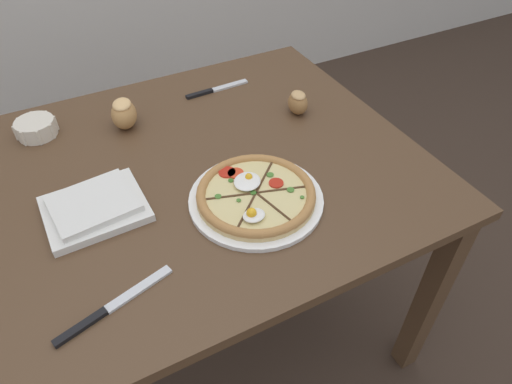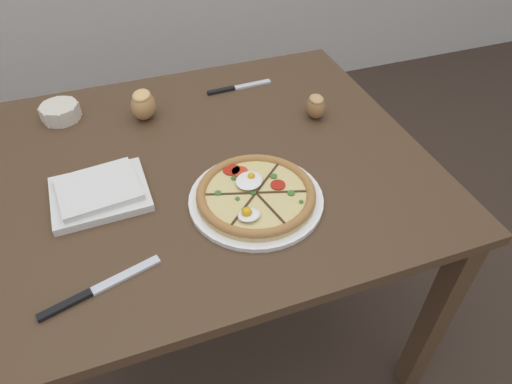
{
  "view_description": "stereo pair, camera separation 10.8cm",
  "coord_description": "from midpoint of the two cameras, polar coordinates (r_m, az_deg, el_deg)",
  "views": [
    {
      "loc": [
        -0.3,
        -0.89,
        1.52
      ],
      "look_at": [
        0.06,
        -0.19,
        0.79
      ],
      "focal_mm": 32.0,
      "sensor_mm": 36.0,
      "label": 1
    },
    {
      "loc": [
        -0.2,
        -0.94,
        1.52
      ],
      "look_at": [
        0.06,
        -0.19,
        0.79
      ],
      "focal_mm": 32.0,
      "sensor_mm": 36.0,
      "label": 2
    }
  ],
  "objects": [
    {
      "name": "knife_main",
      "position": [
        1.52,
        -0.12,
        12.9
      ],
      "size": [
        0.22,
        0.03,
        0.01
      ],
      "rotation": [
        0.0,
        0.0,
        0.04
      ],
      "color": "silver",
      "rests_on": "dining_table"
    },
    {
      "name": "dining_table",
      "position": [
        1.29,
        -3.13,
        0.36
      ],
      "size": [
        1.13,
        0.98,
        0.76
      ],
      "color": "#513823",
      "rests_on": "ground_plane"
    },
    {
      "name": "bread_piece_near",
      "position": [
        1.38,
        -11.76,
        10.63
      ],
      "size": [
        0.1,
        0.11,
        0.09
      ],
      "rotation": [
        0.0,
        0.0,
        1.25
      ],
      "color": "#B27F47",
      "rests_on": "dining_table"
    },
    {
      "name": "pizza",
      "position": [
        1.08,
        2.82,
        -0.56
      ],
      "size": [
        0.32,
        0.32,
        0.05
      ],
      "color": "white",
      "rests_on": "dining_table"
    },
    {
      "name": "bread_piece_mid",
      "position": [
        1.38,
        9.74,
        10.48
      ],
      "size": [
        0.07,
        0.09,
        0.07
      ],
      "rotation": [
        0.0,
        0.0,
        1.36
      ],
      "color": "olive",
      "rests_on": "dining_table"
    },
    {
      "name": "ground_plane",
      "position": [
        1.79,
        -2.33,
        -15.2
      ],
      "size": [
        12.0,
        12.0,
        0.0
      ],
      "primitive_type": "plane",
      "color": "#3D2D23"
    },
    {
      "name": "knife_spare",
      "position": [
        0.96,
        -15.89,
        -11.63
      ],
      "size": [
        0.25,
        0.09,
        0.01
      ],
      "rotation": [
        0.0,
        0.0,
        0.27
      ],
      "color": "silver",
      "rests_on": "dining_table"
    },
    {
      "name": "napkin_folded",
      "position": [
        1.14,
        -16.48,
        -0.13
      ],
      "size": [
        0.23,
        0.2,
        0.04
      ],
      "rotation": [
        0.0,
        0.0,
        0.03
      ],
      "color": "silver",
      "rests_on": "dining_table"
    },
    {
      "name": "ramekin_bowl",
      "position": [
        1.45,
        -21.36,
        9.27
      ],
      "size": [
        0.12,
        0.12,
        0.05
      ],
      "color": "silver",
      "rests_on": "dining_table"
    }
  ]
}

